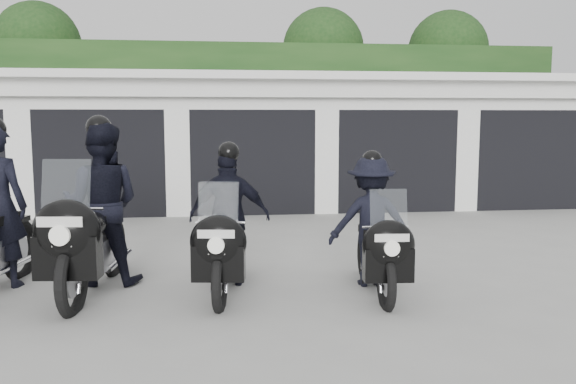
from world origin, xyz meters
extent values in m
plane|color=#969691|center=(0.00, 0.00, 0.00)|extent=(80.00, 80.00, 0.00)
cube|color=white|center=(0.00, 8.50, 1.40)|extent=(16.00, 6.00, 2.80)
cube|color=white|center=(0.00, 8.30, 2.88)|extent=(16.40, 6.80, 0.16)
cube|color=white|center=(0.00, 5.25, 2.65)|extent=(16.40, 0.12, 0.40)
cube|color=black|center=(0.00, 5.48, 0.12)|extent=(16.00, 0.06, 0.24)
cube|color=white|center=(-4.65, 5.65, 1.40)|extent=(0.50, 0.50, 2.80)
cube|color=black|center=(-3.10, 6.70, 1.10)|extent=(2.60, 2.60, 2.20)
cube|color=white|center=(-3.10, 5.65, 2.50)|extent=(2.60, 0.50, 0.60)
cube|color=white|center=(-1.55, 5.65, 1.40)|extent=(0.50, 0.50, 2.80)
cube|color=black|center=(0.00, 6.70, 1.10)|extent=(2.60, 2.60, 2.20)
cube|color=white|center=(0.00, 5.65, 2.50)|extent=(2.60, 0.50, 0.60)
cube|color=white|center=(1.55, 5.65, 1.40)|extent=(0.50, 0.50, 2.80)
cube|color=black|center=(3.10, 6.70, 1.10)|extent=(2.60, 2.60, 2.20)
cube|color=white|center=(3.10, 5.65, 2.50)|extent=(2.60, 0.50, 0.60)
cube|color=white|center=(4.65, 5.65, 1.40)|extent=(0.50, 0.50, 2.80)
cube|color=black|center=(6.20, 6.70, 1.10)|extent=(2.60, 2.60, 2.20)
cube|color=white|center=(6.20, 5.65, 2.50)|extent=(2.60, 0.50, 0.60)
cube|color=#143312|center=(0.00, 12.50, 2.15)|extent=(20.00, 2.00, 4.30)
sphere|color=#143312|center=(-6.50, 14.00, 4.40)|extent=(2.80, 2.80, 2.80)
cylinder|color=black|center=(-6.50, 14.00, 1.65)|extent=(0.24, 0.24, 3.30)
sphere|color=#143312|center=(3.00, 14.00, 4.40)|extent=(2.80, 2.80, 2.80)
cylinder|color=black|center=(3.00, 14.00, 1.65)|extent=(0.24, 0.24, 3.30)
sphere|color=#143312|center=(7.50, 14.00, 4.40)|extent=(2.80, 2.80, 2.80)
cylinder|color=black|center=(7.50, 14.00, 1.65)|extent=(0.24, 0.24, 3.30)
torus|color=black|center=(-3.32, 0.85, 0.35)|extent=(0.27, 0.83, 0.82)
torus|color=black|center=(-2.31, -0.77, 0.35)|extent=(0.21, 0.83, 0.82)
torus|color=black|center=(-2.13, 0.85, 0.35)|extent=(0.21, 0.83, 0.82)
cube|color=#AAAAAF|center=(-2.22, 0.06, 0.43)|extent=(0.36, 0.65, 0.36)
cube|color=black|center=(-2.22, 0.04, 0.25)|extent=(0.25, 1.47, 0.07)
ellipsoid|color=black|center=(-2.24, -0.13, 0.81)|extent=(0.43, 0.69, 0.32)
cube|color=black|center=(-2.19, 0.35, 0.83)|extent=(0.36, 0.65, 0.11)
ellipsoid|color=black|center=(-2.32, -0.86, 0.88)|extent=(0.75, 0.45, 0.68)
cube|color=black|center=(-2.32, -0.86, 0.62)|extent=(0.68, 0.32, 0.45)
cube|color=#B2BFC6|center=(-2.31, -0.82, 1.33)|extent=(0.51, 0.18, 0.58)
cylinder|color=silver|center=(-2.29, -0.63, 1.08)|extent=(0.63, 0.10, 0.03)
cube|color=silver|center=(-2.34, -1.05, 1.02)|extent=(0.45, 0.07, 0.10)
cube|color=silver|center=(-2.33, -1.02, 0.81)|extent=(0.20, 0.04, 0.11)
imported|color=black|center=(-2.18, 0.38, 0.99)|extent=(1.04, 0.85, 1.98)
sphere|color=black|center=(-2.18, 0.38, 1.92)|extent=(0.30, 0.30, 0.30)
torus|color=black|center=(-0.77, -0.83, 0.30)|extent=(0.20, 0.71, 0.70)
torus|color=black|center=(-0.58, 0.53, 0.30)|extent=(0.20, 0.71, 0.70)
cube|color=#AAAAAF|center=(-0.67, -0.13, 0.36)|extent=(0.32, 0.56, 0.31)
cube|color=black|center=(-0.67, -0.15, 0.21)|extent=(0.25, 1.24, 0.06)
ellipsoid|color=black|center=(-0.69, -0.29, 0.69)|extent=(0.38, 0.59, 0.28)
cube|color=black|center=(-0.64, 0.12, 0.71)|extent=(0.32, 0.56, 0.10)
ellipsoid|color=black|center=(-0.78, -0.90, 0.75)|extent=(0.64, 0.40, 0.57)
cube|color=black|center=(-0.78, -0.90, 0.53)|extent=(0.58, 0.28, 0.38)
cube|color=#B2BFC6|center=(-0.78, -0.88, 1.13)|extent=(0.43, 0.17, 0.49)
cylinder|color=silver|center=(-0.75, -0.72, 0.92)|extent=(0.53, 0.10, 0.03)
cube|color=silver|center=(-0.80, -1.07, 0.86)|extent=(0.38, 0.07, 0.09)
cube|color=silver|center=(-0.80, -1.04, 0.69)|extent=(0.17, 0.04, 0.10)
imported|color=black|center=(-0.63, 0.14, 0.84)|extent=(1.05, 0.69, 1.68)
sphere|color=black|center=(-0.63, 0.14, 1.63)|extent=(0.26, 0.26, 0.26)
torus|color=black|center=(1.01, -1.01, 0.28)|extent=(0.14, 0.66, 0.66)
torus|color=black|center=(1.10, 0.29, 0.28)|extent=(0.14, 0.66, 0.66)
cube|color=#AAAAAF|center=(1.05, -0.34, 0.34)|extent=(0.27, 0.51, 0.29)
cube|color=black|center=(1.05, -0.36, 0.20)|extent=(0.15, 1.17, 0.05)
ellipsoid|color=black|center=(1.04, -0.50, 0.65)|extent=(0.33, 0.54, 0.26)
cube|color=black|center=(1.07, -0.11, 0.67)|extent=(0.27, 0.51, 0.09)
ellipsoid|color=black|center=(1.00, -1.08, 0.70)|extent=(0.59, 0.33, 0.54)
cube|color=black|center=(1.00, -1.08, 0.50)|extent=(0.53, 0.23, 0.36)
cube|color=#B2BFC6|center=(1.01, -1.05, 1.06)|extent=(0.40, 0.13, 0.46)
cylinder|color=silver|center=(1.02, -0.90, 0.86)|extent=(0.50, 0.06, 0.03)
cube|color=silver|center=(0.99, -1.23, 0.81)|extent=(0.36, 0.04, 0.08)
cube|color=silver|center=(1.00, -1.21, 0.65)|extent=(0.16, 0.02, 0.09)
imported|color=black|center=(1.07, -0.09, 0.79)|extent=(1.05, 0.59, 1.58)
sphere|color=black|center=(1.07, -0.09, 1.53)|extent=(0.24, 0.24, 0.24)
camera|label=1|loc=(-0.81, -7.21, 2.04)|focal=38.00mm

